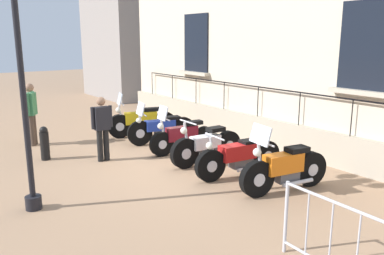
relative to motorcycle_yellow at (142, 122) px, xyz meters
name	(u,v)px	position (x,y,z in m)	size (l,w,h in m)	color
ground_plane	(182,161)	(0.45, 2.80, -0.45)	(60.00, 60.00, 0.00)	#9E7A5B
building_facade	(272,0)	(-2.52, 2.80, 3.50)	(0.82, 13.55, 8.16)	beige
motorcycle_yellow	(142,122)	(0.00, 0.00, 0.00)	(2.09, 0.82, 1.37)	black
motorcycle_blue	(161,128)	(-0.02, 1.08, -0.01)	(1.99, 0.78, 1.22)	black
motorcycle_maroon	(183,137)	(0.05, 2.24, -0.02)	(1.91, 0.59, 1.30)	black
motorcycle_white	(207,146)	(0.10, 3.31, -0.03)	(2.00, 0.66, 1.09)	black
motorcycle_red	(239,157)	(0.08, 4.40, -0.02)	(2.18, 0.72, 0.98)	black
motorcycle_orange	(284,169)	(-0.01, 5.58, 0.01)	(2.02, 0.74, 1.39)	black
lamppost	(17,25)	(4.17, 3.52, 2.70)	(0.28, 0.98, 4.70)	black
crowd_barrier	(344,243)	(1.78, 8.03, 0.11)	(0.15, 1.89, 1.05)	#B7B7BF
bollard	(45,143)	(3.13, 0.70, -0.03)	(0.22, 0.22, 0.84)	black
pedestrian_standing	(102,125)	(2.00, 1.63, 0.44)	(0.53, 0.24, 1.58)	black
pedestrian_walking	(31,110)	(2.97, -0.89, 0.54)	(0.38, 0.46, 1.74)	#47382D
distant_building	(143,18)	(-4.70, -8.07, 3.54)	(4.95, 4.56, 7.98)	gray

